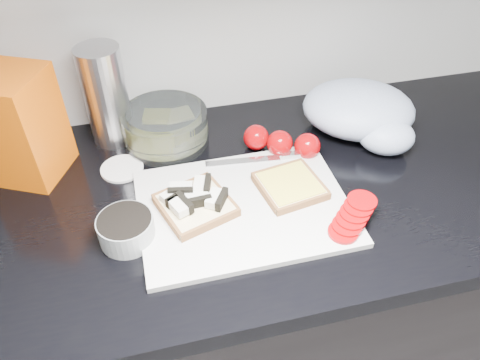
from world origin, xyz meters
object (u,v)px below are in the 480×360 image
bread_bag (17,126)px  steel_canister (106,96)px  glass_bowl (166,127)px  cutting_board (244,207)px

bread_bag → steel_canister: size_ratio=1.02×
glass_bowl → bread_bag: (-0.29, -0.03, 0.07)m
cutting_board → steel_canister: 0.39m
bread_bag → glass_bowl: bearing=31.9°
cutting_board → bread_bag: (-0.41, 0.22, 0.11)m
cutting_board → glass_bowl: (-0.12, 0.25, 0.03)m
glass_bowl → bread_bag: 0.30m
bread_bag → cutting_board: bearing=-3.0°
cutting_board → glass_bowl: bearing=114.5°
cutting_board → steel_canister: (-0.23, 0.30, 0.11)m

